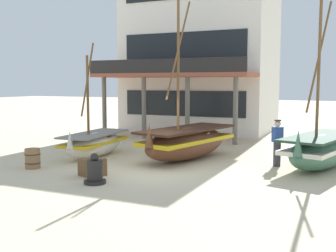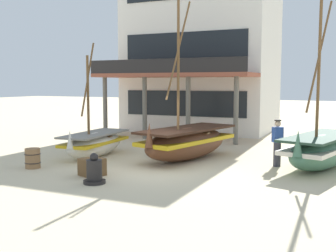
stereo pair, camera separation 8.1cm
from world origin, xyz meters
name	(u,v)px [view 1 (the left image)]	position (x,y,z in m)	size (l,w,h in m)	color
ground_plane	(156,168)	(0.00, 0.00, 0.00)	(120.00, 120.00, 0.00)	beige
fishing_boat_near_left	(94,143)	(-3.33, 1.11, 0.54)	(1.55, 3.68, 4.56)	silver
fishing_boat_centre_large	(321,150)	(5.23, 2.44, 0.66)	(2.60, 4.62, 6.01)	#427056
fishing_boat_far_right	(187,142)	(0.32, 2.05, 0.69)	(2.69, 4.93, 6.21)	brown
fisherman_by_hull	(277,143)	(3.77, 2.15, 0.83)	(0.40, 0.41, 1.68)	#33333D
capstan_winch	(95,172)	(-0.71, -2.69, 0.36)	(0.66, 0.66, 0.92)	black
wooden_barrel	(33,158)	(-3.96, -1.75, 0.35)	(0.56, 0.56, 0.70)	olive
cargo_crate	(92,167)	(-1.38, -1.85, 0.28)	(0.67, 0.67, 0.56)	brown
harbor_building_main	(201,49)	(-2.74, 12.11, 5.08)	(9.06, 9.12, 10.17)	white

